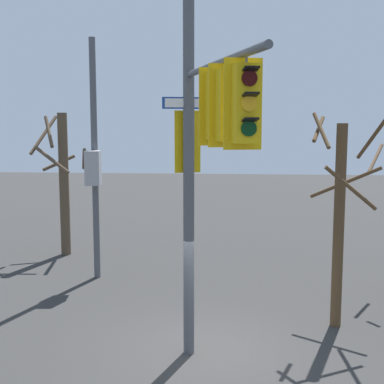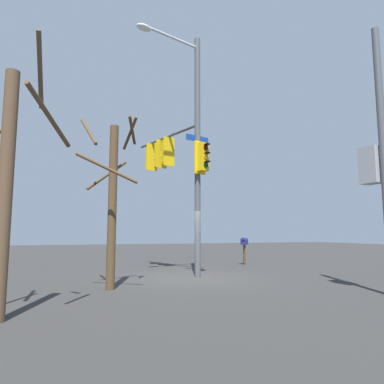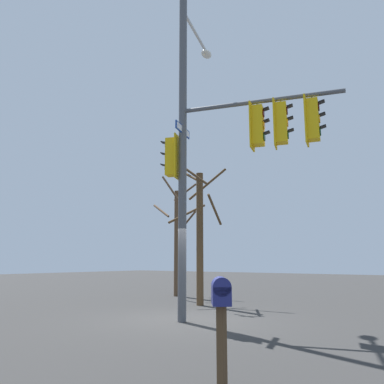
# 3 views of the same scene
# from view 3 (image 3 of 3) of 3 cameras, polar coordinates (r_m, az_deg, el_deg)

# --- Properties ---
(ground_plane) EXTENTS (80.00, 80.00, 0.00)m
(ground_plane) POSITION_cam_3_polar(r_m,az_deg,el_deg) (11.33, -1.14, -18.25)
(ground_plane) COLOR #2F2E2D
(main_signal_pole_assembly) EXTENTS (5.30, 3.26, 9.61)m
(main_signal_pole_assembly) POSITION_cam_3_polar(r_m,az_deg,el_deg) (11.23, 4.19, 8.77)
(main_signal_pole_assembly) COLOR #4C4F54
(main_signal_pole_assembly) RESTS_ON ground
(mailbox) EXTENTS (0.45, 0.50, 1.41)m
(mailbox) POSITION_cam_3_polar(r_m,az_deg,el_deg) (5.30, 4.30, -15.55)
(mailbox) COLOR #4C3823
(mailbox) RESTS_ON ground
(bare_tree_behind_pole) EXTENTS (2.07, 2.09, 5.66)m
(bare_tree_behind_pole) POSITION_cam_3_polar(r_m,az_deg,el_deg) (18.54, -2.24, -6.60)
(bare_tree_behind_pole) COLOR brown
(bare_tree_behind_pole) RESTS_ON ground
(bare_tree_corner) EXTENTS (1.92, 1.88, 5.27)m
(bare_tree_corner) POSITION_cam_3_polar(r_m,az_deg,el_deg) (14.82, 1.13, -5.60)
(bare_tree_corner) COLOR #503A24
(bare_tree_corner) RESTS_ON ground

